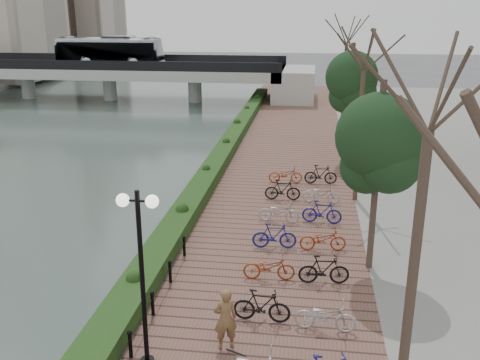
# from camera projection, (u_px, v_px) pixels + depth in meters

# --- Properties ---
(river_water) EXTENTS (30.00, 130.00, 0.02)m
(river_water) POSITION_uv_depth(u_px,v_px,m) (6.00, 147.00, 36.84)
(river_water) COLOR #495B55
(river_water) RESTS_ON ground
(promenade) EXTENTS (8.00, 75.00, 0.50)m
(promenade) POSITION_uv_depth(u_px,v_px,m) (273.00, 190.00, 27.29)
(promenade) COLOR brown
(promenade) RESTS_ON ground
(hedge) EXTENTS (1.10, 56.00, 0.60)m
(hedge) POSITION_uv_depth(u_px,v_px,m) (216.00, 164.00, 29.91)
(hedge) COLOR #1B3E16
(hedge) RESTS_ON promenade
(lamppost) EXTENTS (1.02, 0.32, 4.64)m
(lamppost) POSITION_uv_depth(u_px,v_px,m) (140.00, 242.00, 12.61)
(lamppost) COLOR black
(lamppost) RESTS_ON promenade
(pedestrian) EXTENTS (0.75, 0.64, 1.75)m
(pedestrian) POSITION_uv_depth(u_px,v_px,m) (225.00, 319.00, 13.98)
(pedestrian) COLOR brown
(pedestrian) RESTS_ON promenade
(bicycle_parking) EXTENTS (2.40, 17.32, 1.00)m
(bicycle_parking) POSITION_uv_depth(u_px,v_px,m) (298.00, 236.00, 20.00)
(bicycle_parking) COLOR #B3B2B8
(bicycle_parking) RESTS_ON promenade
(street_trees) EXTENTS (3.20, 37.12, 6.80)m
(street_trees) POSITION_uv_depth(u_px,v_px,m) (366.00, 152.00, 21.18)
(street_trees) COLOR #3A2A22
(street_trees) RESTS_ON promenade
(bridge) EXTENTS (36.00, 10.77, 6.50)m
(bridge) POSITION_uv_depth(u_px,v_px,m) (109.00, 67.00, 54.67)
(bridge) COLOR #AFAEA9
(bridge) RESTS_ON ground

